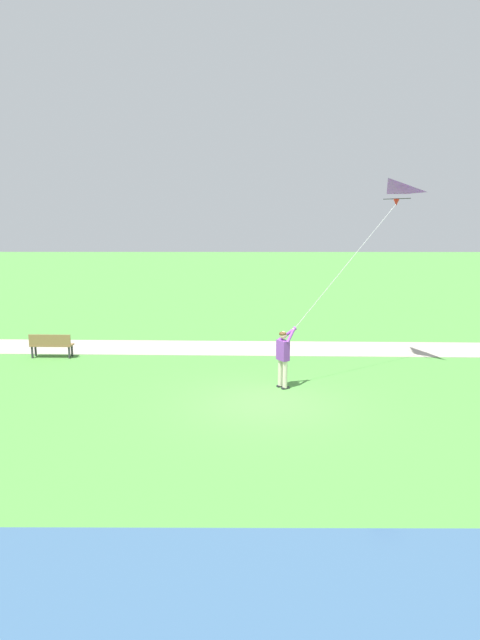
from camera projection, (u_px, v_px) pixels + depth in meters
name	position (u px, v px, depth m)	size (l,w,h in m)	color
ground_plane	(267.00, 403.00, 16.00)	(120.00, 120.00, 0.00)	#4C8E3D
walkway_path	(208.00, 348.00, 22.44)	(2.40, 32.00, 0.02)	#ADA393
person_kite_flyer	(284.00, 354.00, 17.20)	(0.53, 0.62, 1.83)	#232328
flying_kite	(388.00, 194.00, 18.45)	(2.84, 3.69, 4.33)	purple
park_bench_near_walkway	(51.00, 344.00, 20.88)	(0.48, 1.51, 0.88)	olive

